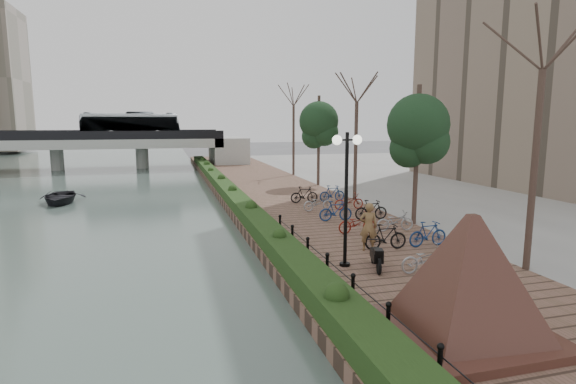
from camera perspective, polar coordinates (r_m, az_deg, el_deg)
name	(u,v)px	position (r m, az deg, el deg)	size (l,w,h in m)	color
ground	(315,342)	(11.51, 3.47, -18.51)	(220.00, 220.00, 0.00)	#59595B
promenade	(287,202)	(28.59, -0.15, -1.32)	(8.00, 75.00, 0.50)	brown
inland_pavement	(498,192)	(36.16, 25.15, -0.03)	(24.00, 75.00, 0.50)	gray
hedge	(228,190)	(30.27, -7.61, 0.22)	(1.10, 56.00, 0.60)	#1C3212
chain_fence	(339,277)	(13.35, 6.50, -10.63)	(0.10, 14.10, 0.70)	black
granite_monument	(469,275)	(10.95, 22.03, -9.76)	(5.35, 5.35, 2.79)	#401D1B
lamppost	(347,170)	(14.79, 7.45, 2.83)	(1.02, 0.32, 4.48)	black
motorcycle	(376,256)	(15.22, 11.12, -7.94)	(0.44, 1.40, 0.88)	black
pedestrian	(368,227)	(17.16, 10.18, -4.35)	(0.67, 0.44, 1.83)	brown
bicycle_parking	(366,217)	(21.11, 9.83, -3.09)	(2.40, 14.69, 1.00)	#98999D
street_trees	(380,152)	(25.11, 11.65, 4.99)	(3.20, 37.12, 6.80)	#34261E
bridge	(72,140)	(55.62, -25.75, 5.98)	(36.00, 10.77, 6.50)	#A7A8A2
boat	(60,197)	(33.15, -27.00, -0.55)	(2.89, 4.05, 0.84)	black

